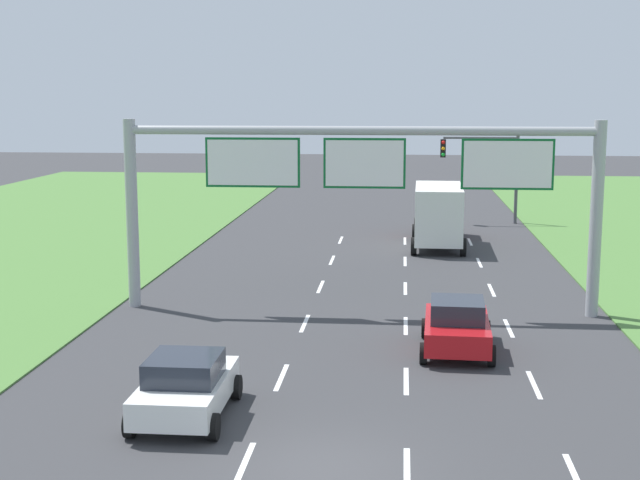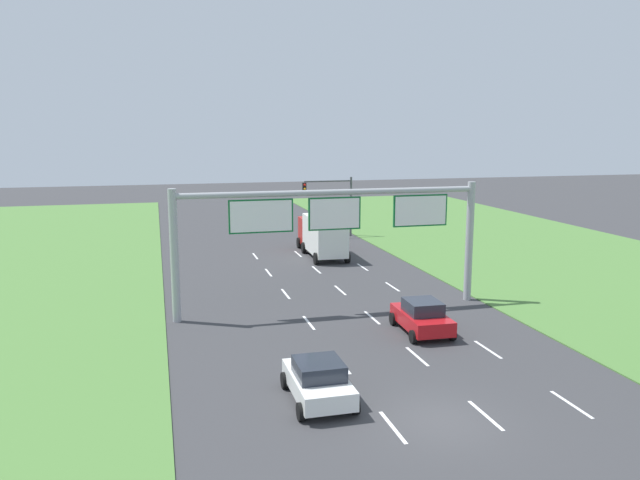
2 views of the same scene
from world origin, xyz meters
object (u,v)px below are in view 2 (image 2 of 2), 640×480
car_near_red (422,317)px  traffic_light_mast (331,196)px  sign_gantry (334,222)px  car_lead_silver (318,380)px  box_truck (322,234)px

car_near_red → traffic_light_mast: (3.28, 28.22, 3.05)m
car_near_red → traffic_light_mast: size_ratio=0.73×
sign_gantry → car_near_red: bearing=-57.4°
car_lead_silver → box_truck: bearing=74.8°
box_truck → sign_gantry: 15.56m
car_near_red → traffic_light_mast: traffic_light_mast is taller
car_lead_silver → sign_gantry: size_ratio=0.23×
car_lead_silver → box_truck: 27.14m
car_lead_silver → car_near_red: bearing=42.5°
sign_gantry → traffic_light_mast: sign_gantry is taller
sign_gantry → traffic_light_mast: (6.43, 23.29, -1.08)m
car_lead_silver → sign_gantry: (3.82, 11.31, 4.15)m
car_near_red → sign_gantry: size_ratio=0.24×
car_near_red → box_truck: size_ratio=0.51×
sign_gantry → traffic_light_mast: 24.18m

